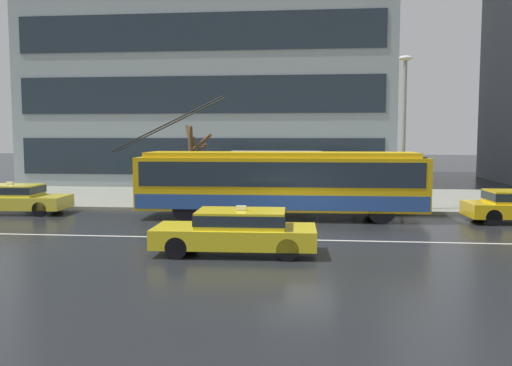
% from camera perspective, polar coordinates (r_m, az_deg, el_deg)
% --- Properties ---
extents(ground_plane, '(160.00, 160.00, 0.00)m').
position_cam_1_polar(ground_plane, '(18.80, 4.63, -5.35)').
color(ground_plane, '#222428').
extents(sidewalk_slab, '(80.00, 10.00, 0.14)m').
position_cam_1_polar(sidewalk_slab, '(28.62, 5.07, -1.63)').
color(sidewalk_slab, gray).
rests_on(sidewalk_slab, ground_plane).
extents(lane_centre_line, '(72.00, 0.14, 0.01)m').
position_cam_1_polar(lane_centre_line, '(17.62, 4.55, -6.05)').
color(lane_centre_line, silver).
rests_on(lane_centre_line, ground_plane).
extents(trolleybus, '(12.88, 2.70, 5.00)m').
position_cam_1_polar(trolleybus, '(21.94, 2.66, 0.14)').
color(trolleybus, gold).
rests_on(trolleybus, ground_plane).
extents(taxi_oncoming_near, '(4.70, 1.96, 1.39)m').
position_cam_1_polar(taxi_oncoming_near, '(15.45, -2.01, -4.97)').
color(taxi_oncoming_near, yellow).
rests_on(taxi_oncoming_near, ground_plane).
extents(taxi_queued_behind_bus, '(4.66, 2.02, 1.39)m').
position_cam_1_polar(taxi_queued_behind_bus, '(25.67, -24.49, -1.41)').
color(taxi_queued_behind_bus, yellow).
rests_on(taxi_queued_behind_bus, ground_plane).
extents(bus_shelter, '(4.24, 1.54, 2.54)m').
position_cam_1_polar(bus_shelter, '(24.99, 2.13, 1.88)').
color(bus_shelter, gray).
rests_on(bus_shelter, sidewalk_slab).
extents(pedestrian_at_shelter, '(1.47, 1.47, 1.94)m').
position_cam_1_polar(pedestrian_at_shelter, '(24.32, 8.30, 1.03)').
color(pedestrian_at_shelter, '#564B47').
rests_on(pedestrian_at_shelter, sidewalk_slab).
extents(pedestrian_approaching_curb, '(1.52, 1.52, 2.06)m').
position_cam_1_polar(pedestrian_approaching_curb, '(24.70, -4.31, 1.41)').
color(pedestrian_approaching_curb, brown).
rests_on(pedestrian_approaching_curb, sidewalk_slab).
extents(pedestrian_walking_past, '(1.13, 1.13, 1.95)m').
position_cam_1_polar(pedestrian_walking_past, '(24.24, 10.45, 0.87)').
color(pedestrian_walking_past, '#292E46').
rests_on(pedestrian_walking_past, sidewalk_slab).
extents(street_lamp, '(0.60, 0.32, 6.73)m').
position_cam_1_polar(street_lamp, '(24.42, 15.52, 6.57)').
color(street_lamp, gray).
rests_on(street_lamp, sidewalk_slab).
extents(street_tree_bare, '(1.67, 1.83, 3.78)m').
position_cam_1_polar(street_tree_bare, '(25.62, -6.78, 2.10)').
color(street_tree_bare, brown).
rests_on(street_tree_bare, sidewalk_slab).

